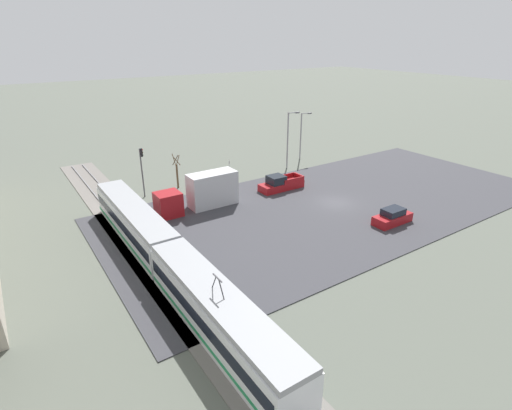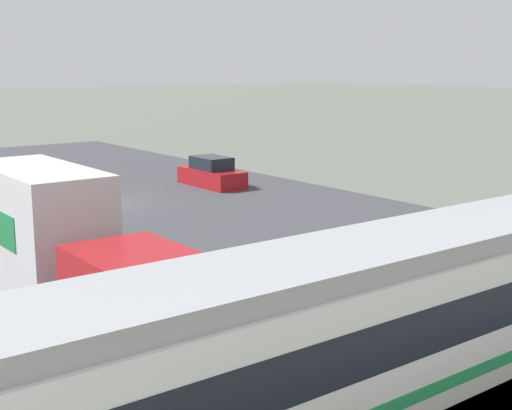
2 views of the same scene
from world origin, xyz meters
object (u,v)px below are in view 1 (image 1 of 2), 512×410
(street_tree, at_px, (177,173))
(no_parking_sign, at_px, (229,168))
(street_lamp_mid_block, at_px, (302,132))
(sedan_car_0, at_px, (392,217))
(pickup_truck, at_px, (281,184))
(traffic_light_pole, at_px, (142,166))
(box_truck, at_px, (202,193))
(light_rail_tram, at_px, (169,259))
(street_lamp_near_crossing, at_px, (289,136))

(street_tree, relative_size, no_parking_sign, 1.72)
(street_tree, relative_size, street_lamp_mid_block, 0.62)
(sedan_car_0, distance_m, street_lamp_mid_block, 24.54)
(pickup_truck, height_order, traffic_light_pole, traffic_light_pole)
(sedan_car_0, height_order, no_parking_sign, no_parking_sign)
(box_truck, relative_size, street_lamp_mid_block, 1.30)
(light_rail_tram, distance_m, traffic_light_pole, 18.47)
(street_lamp_near_crossing, xyz_separation_m, street_lamp_mid_block, (2.56, -4.56, -0.47))
(street_lamp_near_crossing, xyz_separation_m, no_parking_sign, (0.56, 9.44, -3.09))
(pickup_truck, distance_m, street_lamp_mid_block, 14.55)
(pickup_truck, height_order, street_lamp_near_crossing, street_lamp_near_crossing)
(no_parking_sign, bearing_deg, light_rail_tram, 138.39)
(street_tree, bearing_deg, pickup_truck, -126.99)
(light_rail_tram, xyz_separation_m, traffic_light_pole, (17.84, -4.26, 2.13))
(pickup_truck, height_order, street_tree, street_tree)
(light_rail_tram, distance_m, street_tree, 20.45)
(light_rail_tram, xyz_separation_m, sedan_car_0, (-3.35, -22.59, -0.89))
(pickup_truck, relative_size, no_parking_sign, 2.27)
(no_parking_sign, bearing_deg, street_lamp_mid_block, -81.88)
(no_parking_sign, bearing_deg, pickup_truck, -156.05)
(box_truck, relative_size, no_parking_sign, 3.64)
(traffic_light_pole, distance_m, street_lamp_mid_block, 25.67)
(pickup_truck, relative_size, street_tree, 1.32)
(box_truck, xyz_separation_m, sedan_car_0, (-14.36, -14.14, -1.08))
(sedan_car_0, height_order, street_tree, street_tree)
(box_truck, relative_size, sedan_car_0, 2.15)
(box_truck, height_order, street_lamp_near_crossing, street_lamp_near_crossing)
(sedan_car_0, relative_size, street_tree, 0.99)
(street_lamp_mid_block, bearing_deg, street_tree, 93.70)
(traffic_light_pole, relative_size, no_parking_sign, 2.31)
(light_rail_tram, bearing_deg, pickup_truck, -60.55)
(light_rail_tram, xyz_separation_m, street_lamp_mid_block, (19.85, -29.85, 2.52))
(box_truck, xyz_separation_m, street_tree, (7.48, -0.28, 0.16))
(traffic_light_pole, relative_size, street_lamp_mid_block, 0.83)
(pickup_truck, height_order, street_lamp_mid_block, street_lamp_mid_block)
(pickup_truck, xyz_separation_m, street_tree, (7.75, 10.28, 1.20))
(sedan_car_0, xyz_separation_m, street_lamp_near_crossing, (20.64, -2.70, 3.88))
(light_rail_tram, height_order, street_tree, light_rail_tram)
(street_lamp_near_crossing, height_order, street_lamp_mid_block, street_lamp_near_crossing)
(box_truck, xyz_separation_m, street_lamp_mid_block, (8.84, -21.40, 2.33))
(box_truck, xyz_separation_m, pickup_truck, (-0.27, -10.57, -1.03))
(light_rail_tram, relative_size, pickup_truck, 5.58)
(light_rail_tram, height_order, street_lamp_mid_block, street_lamp_mid_block)
(light_rail_tram, bearing_deg, street_lamp_mid_block, -56.38)
(street_lamp_near_crossing, bearing_deg, no_parking_sign, 86.60)
(box_truck, distance_m, street_lamp_mid_block, 23.27)
(street_lamp_mid_block, xyz_separation_m, no_parking_sign, (-2.00, 13.99, -2.62))
(street_lamp_near_crossing, height_order, no_parking_sign, street_lamp_near_crossing)
(traffic_light_pole, relative_size, street_tree, 1.34)
(pickup_truck, bearing_deg, no_parking_sign, 23.95)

